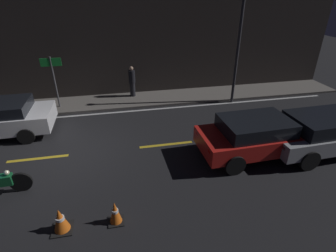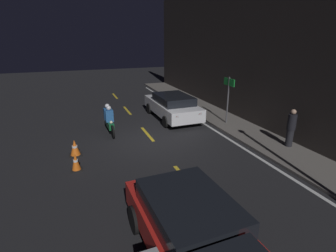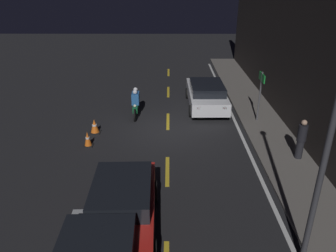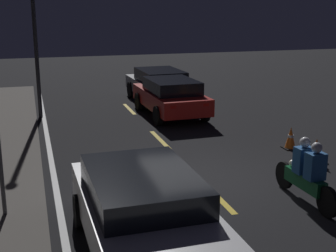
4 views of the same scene
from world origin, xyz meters
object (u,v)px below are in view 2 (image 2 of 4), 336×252
at_px(motorcycle, 109,120).
at_px(traffic_cone_near, 75,148).
at_px(sedan_white, 172,106).
at_px(pedestrian, 291,128).
at_px(shop_sign, 228,91).
at_px(taxi_red, 192,228).
at_px(traffic_cone_mid, 76,162).

height_order(motorcycle, traffic_cone_near, motorcycle).
distance_m(sedan_white, traffic_cone_near, 6.27).
distance_m(pedestrian, shop_sign, 3.78).
relative_size(traffic_cone_near, shop_sign, 0.27).
bearing_deg(taxi_red, traffic_cone_near, -163.11).
bearing_deg(taxi_red, sedan_white, 158.98).
bearing_deg(traffic_cone_near, motorcycle, 142.23).
distance_m(motorcycle, traffic_cone_near, 2.75).
bearing_deg(shop_sign, taxi_red, -37.06).
relative_size(sedan_white, shop_sign, 1.88).
bearing_deg(shop_sign, sedan_white, -131.88).
height_order(taxi_red, motorcycle, taxi_red).
distance_m(traffic_cone_near, shop_sign, 7.87).
bearing_deg(traffic_cone_near, pedestrian, 73.82).
relative_size(sedan_white, motorcycle, 2.08).
relative_size(traffic_cone_mid, shop_sign, 0.27).
bearing_deg(shop_sign, traffic_cone_mid, -72.14).
xyz_separation_m(taxi_red, motorcycle, (-8.32, -0.41, -0.10)).
bearing_deg(motorcycle, pedestrian, 53.94).
distance_m(traffic_cone_near, pedestrian, 8.71).
distance_m(taxi_red, traffic_cone_mid, 5.34).
distance_m(sedan_white, motorcycle, 3.85).
height_order(sedan_white, motorcycle, same).
relative_size(sedan_white, taxi_red, 1.09).
bearing_deg(motorcycle, traffic_cone_mid, -27.78).
xyz_separation_m(motorcycle, shop_sign, (0.97, 5.97, 1.15)).
xyz_separation_m(traffic_cone_mid, shop_sign, (-2.47, 7.65, 1.48)).
bearing_deg(motorcycle, shop_sign, 79.13).
bearing_deg(motorcycle, taxi_red, 1.22).
bearing_deg(traffic_cone_near, traffic_cone_mid, -0.82).
distance_m(taxi_red, pedestrian, 7.30).
bearing_deg(taxi_red, shop_sign, 141.17).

